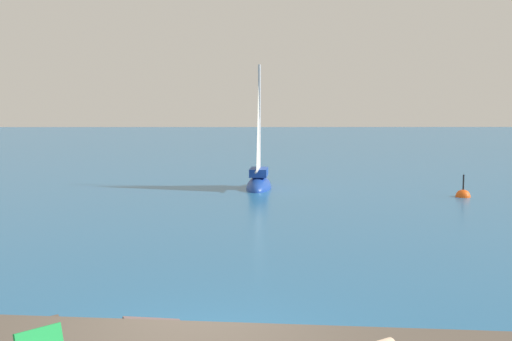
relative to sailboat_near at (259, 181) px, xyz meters
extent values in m
ellipsoid|color=#193D99|center=(0.00, 0.02, -0.30)|extent=(1.27, 3.01, 1.01)
cube|color=#193D99|center=(0.00, 0.02, 0.37)|extent=(0.82, 1.34, 0.33)
cylinder|color=#B7B7BC|center=(0.03, 0.29, 2.50)|extent=(0.11, 0.11, 4.59)
cylinder|color=#B2B2B7|center=(-0.06, -0.62, 0.52)|extent=(0.25, 1.84, 0.09)
pyramid|color=silver|center=(-0.02, -0.22, 2.31)|extent=(0.18, 1.47, 3.49)
sphere|color=#EA5114|center=(7.69, -2.47, -0.30)|extent=(0.56, 0.56, 0.56)
cylinder|color=black|center=(7.69, -2.47, 0.25)|extent=(0.06, 0.06, 0.60)
camera|label=1|loc=(-0.28, -26.51, 3.32)|focal=45.31mm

